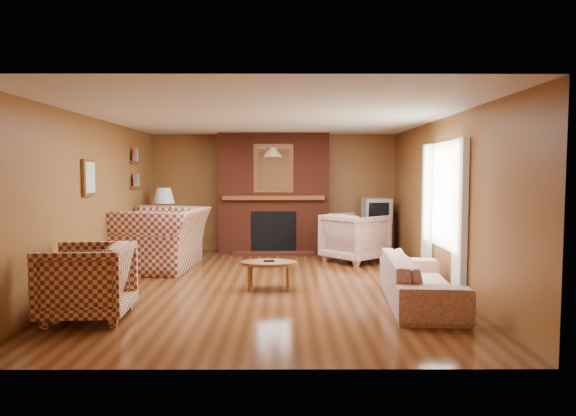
{
  "coord_description": "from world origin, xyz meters",
  "views": [
    {
      "loc": [
        0.25,
        -7.37,
        1.62
      ],
      "look_at": [
        0.28,
        0.6,
        1.07
      ],
      "focal_mm": 32.0,
      "sensor_mm": 36.0,
      "label": 1
    }
  ],
  "objects_px": {
    "floral_armchair": "(355,238)",
    "side_table": "(164,240)",
    "plaid_armchair": "(87,282)",
    "table_lamp": "(164,204)",
    "coffee_table": "(269,265)",
    "crt_tv": "(377,210)",
    "fireplace": "(274,194)",
    "plaid_loveseat": "(161,239)",
    "tv_stand": "(376,238)",
    "floral_sofa": "(420,280)"
  },
  "relations": [
    {
      "from": "floral_sofa",
      "to": "crt_tv",
      "type": "relative_size",
      "value": 3.67
    },
    {
      "from": "plaid_loveseat",
      "to": "side_table",
      "type": "relative_size",
      "value": 2.47
    },
    {
      "from": "plaid_loveseat",
      "to": "crt_tv",
      "type": "distance_m",
      "value": 4.24
    },
    {
      "from": "side_table",
      "to": "table_lamp",
      "type": "relative_size",
      "value": 0.93
    },
    {
      "from": "plaid_armchair",
      "to": "fireplace",
      "type": "bearing_deg",
      "value": 153.54
    },
    {
      "from": "plaid_armchair",
      "to": "side_table",
      "type": "bearing_deg",
      "value": 177.8
    },
    {
      "from": "plaid_loveseat",
      "to": "table_lamp",
      "type": "xyz_separation_m",
      "value": [
        -0.25,
        1.29,
        0.51
      ]
    },
    {
      "from": "coffee_table",
      "to": "crt_tv",
      "type": "xyz_separation_m",
      "value": [
        2.04,
        3.17,
        0.53
      ]
    },
    {
      "from": "coffee_table",
      "to": "crt_tv",
      "type": "distance_m",
      "value": 3.8
    },
    {
      "from": "floral_sofa",
      "to": "crt_tv",
      "type": "bearing_deg",
      "value": 2.7
    },
    {
      "from": "floral_armchair",
      "to": "tv_stand",
      "type": "xyz_separation_m",
      "value": [
        0.55,
        0.96,
        -0.13
      ]
    },
    {
      "from": "side_table",
      "to": "crt_tv",
      "type": "distance_m",
      "value": 4.2
    },
    {
      "from": "floral_sofa",
      "to": "tv_stand",
      "type": "bearing_deg",
      "value": 2.7
    },
    {
      "from": "floral_armchair",
      "to": "crt_tv",
      "type": "relative_size",
      "value": 1.77
    },
    {
      "from": "side_table",
      "to": "crt_tv",
      "type": "height_order",
      "value": "crt_tv"
    },
    {
      "from": "coffee_table",
      "to": "side_table",
      "type": "height_order",
      "value": "side_table"
    },
    {
      "from": "plaid_loveseat",
      "to": "tv_stand",
      "type": "height_order",
      "value": "plaid_loveseat"
    },
    {
      "from": "fireplace",
      "to": "tv_stand",
      "type": "distance_m",
      "value": 2.23
    },
    {
      "from": "side_table",
      "to": "tv_stand",
      "type": "xyz_separation_m",
      "value": [
        4.15,
        0.35,
        -0.0
      ]
    },
    {
      "from": "floral_sofa",
      "to": "tv_stand",
      "type": "relative_size",
      "value": 3.22
    },
    {
      "from": "fireplace",
      "to": "floral_sofa",
      "type": "bearing_deg",
      "value": -65.31
    },
    {
      "from": "floral_armchair",
      "to": "table_lamp",
      "type": "relative_size",
      "value": 1.41
    },
    {
      "from": "fireplace",
      "to": "floral_armchair",
      "type": "distance_m",
      "value": 2.03
    },
    {
      "from": "fireplace",
      "to": "plaid_armchair",
      "type": "height_order",
      "value": "fireplace"
    },
    {
      "from": "floral_armchair",
      "to": "side_table",
      "type": "xyz_separation_m",
      "value": [
        -3.6,
        0.61,
        -0.12
      ]
    },
    {
      "from": "floral_sofa",
      "to": "tv_stand",
      "type": "xyz_separation_m",
      "value": [
        0.15,
        3.95,
        0.02
      ]
    },
    {
      "from": "crt_tv",
      "to": "coffee_table",
      "type": "bearing_deg",
      "value": -122.73
    },
    {
      "from": "floral_armchair",
      "to": "coffee_table",
      "type": "height_order",
      "value": "floral_armchair"
    },
    {
      "from": "floral_sofa",
      "to": "floral_armchair",
      "type": "height_order",
      "value": "floral_armchair"
    },
    {
      "from": "plaid_loveseat",
      "to": "tv_stand",
      "type": "relative_size",
      "value": 2.51
    },
    {
      "from": "fireplace",
      "to": "tv_stand",
      "type": "relative_size",
      "value": 3.84
    },
    {
      "from": "side_table",
      "to": "tv_stand",
      "type": "distance_m",
      "value": 4.16
    },
    {
      "from": "side_table",
      "to": "floral_sofa",
      "type": "bearing_deg",
      "value": -41.98
    },
    {
      "from": "floral_armchair",
      "to": "plaid_armchair",
      "type": "bearing_deg",
      "value": 95.08
    },
    {
      "from": "plaid_armchair",
      "to": "coffee_table",
      "type": "bearing_deg",
      "value": 121.47
    },
    {
      "from": "plaid_armchair",
      "to": "table_lamp",
      "type": "xyz_separation_m",
      "value": [
        -0.15,
        4.24,
        0.6
      ]
    },
    {
      "from": "fireplace",
      "to": "coffee_table",
      "type": "xyz_separation_m",
      "value": [
        0.01,
        -3.36,
        -0.84
      ]
    },
    {
      "from": "floral_sofa",
      "to": "tv_stand",
      "type": "distance_m",
      "value": 3.95
    },
    {
      "from": "tv_stand",
      "to": "plaid_loveseat",
      "type": "bearing_deg",
      "value": -162.4
    },
    {
      "from": "table_lamp",
      "to": "tv_stand",
      "type": "relative_size",
      "value": 1.1
    },
    {
      "from": "plaid_armchair",
      "to": "crt_tv",
      "type": "bearing_deg",
      "value": 134.64
    },
    {
      "from": "floral_armchair",
      "to": "fireplace",
      "type": "bearing_deg",
      "value": 11.34
    },
    {
      "from": "plaid_loveseat",
      "to": "plaid_armchair",
      "type": "relative_size",
      "value": 1.7
    },
    {
      "from": "fireplace",
      "to": "plaid_loveseat",
      "type": "relative_size",
      "value": 1.53
    },
    {
      "from": "floral_armchair",
      "to": "coffee_table",
      "type": "relative_size",
      "value": 1.25
    },
    {
      "from": "table_lamp",
      "to": "crt_tv",
      "type": "height_order",
      "value": "table_lamp"
    },
    {
      "from": "fireplace",
      "to": "plaid_armchair",
      "type": "distance_m",
      "value": 5.21
    },
    {
      "from": "floral_armchair",
      "to": "table_lamp",
      "type": "distance_m",
      "value": 3.7
    },
    {
      "from": "plaid_armchair",
      "to": "table_lamp",
      "type": "relative_size",
      "value": 1.34
    },
    {
      "from": "tv_stand",
      "to": "crt_tv",
      "type": "relative_size",
      "value": 1.14
    }
  ]
}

